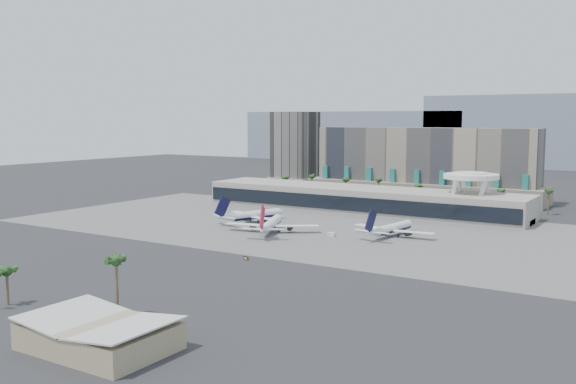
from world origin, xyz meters
The scene contains 17 objects.
ground centered at (0.00, 0.00, 0.00)m, with size 900.00×900.00×0.00m, color #232326.
apron_pad centered at (0.00, 55.00, 0.03)m, with size 260.00×130.00×0.06m, color #5B5B59.
mountain_ridge centered at (27.88, 470.00, 29.89)m, with size 680.00×60.00×70.00m.
hotel centered at (10.00, 174.41, 16.81)m, with size 140.00×30.00×42.00m.
office_tower centered at (-95.00, 200.00, 22.94)m, with size 30.00×30.00×52.00m.
terminal centered at (0.00, 109.84, 6.52)m, with size 170.00×32.50×14.50m.
saucer_structure centered at (55.00, 116.00, 18.45)m, with size 26.00×26.00×21.89m.
palm_row centered at (7.00, 145.00, 10.50)m, with size 157.80×2.80×13.10m.
hangar_right centered at (42.00, -100.00, 2.95)m, with size 30.55×20.60×6.89m.
airliner_left centered at (-25.35, 49.74, 3.42)m, with size 36.45×37.67×13.55m.
airliner_centre centered at (-3.61, 32.12, 3.59)m, with size 37.74×38.91×14.22m.
airliner_right centered at (42.35, 50.92, 3.25)m, with size 35.98×37.25×12.89m.
service_vehicle_a centered at (-42.46, 51.25, 1.08)m, with size 4.41×2.16×2.16m, color silver.
service_vehicle_b centered at (22.06, 37.78, 0.79)m, with size 3.08×1.76×1.58m, color silver.
taxiway_sign centered at (18.18, -15.77, 0.53)m, with size 2.34×0.94×1.07m.
near_palm_a centered at (-2.27, -90.79, 7.45)m, with size 6.00×6.00×10.25m.
near_palm_b centered at (29.38, -83.22, 12.44)m, with size 6.00×6.00×15.36m.
Camera 1 is at (143.23, -187.38, 47.39)m, focal length 40.00 mm.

